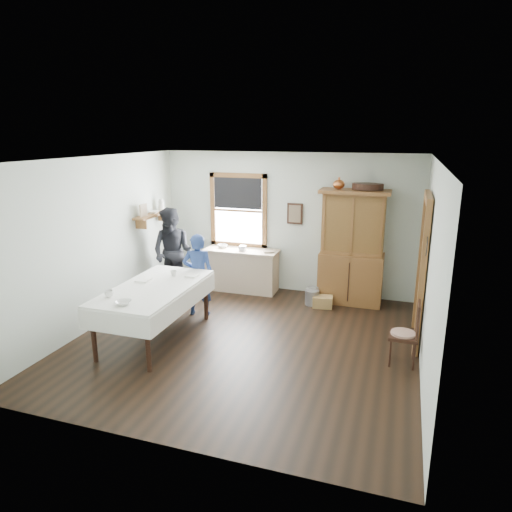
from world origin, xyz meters
name	(u,v)px	position (x,y,z in m)	size (l,w,h in m)	color
room	(244,255)	(0.00, 0.00, 1.35)	(5.01, 5.01, 2.70)	black
window	(238,206)	(-1.00, 2.46, 1.64)	(1.18, 0.07, 1.48)	white
doorway	(423,267)	(2.46, 0.85, 1.16)	(0.09, 1.14, 2.22)	#4D4537
wall_shelf	(153,213)	(-2.37, 1.54, 1.57)	(0.24, 1.00, 0.44)	brown
framed_picture	(295,214)	(0.15, 2.46, 1.55)	(0.30, 0.04, 0.40)	black
rug_beater	(427,237)	(2.45, 0.30, 1.72)	(0.27, 0.27, 0.01)	black
work_counter	(242,270)	(-0.84, 2.19, 0.42)	(1.45, 0.55, 0.83)	tan
china_hutch	(352,248)	(1.29, 2.17, 1.04)	(1.22, 0.58, 2.08)	brown
dining_table	(155,313)	(-1.32, -0.32, 0.42)	(1.10, 2.10, 0.84)	white
spindle_chair	(404,333)	(2.26, 0.03, 0.45)	(0.41, 0.41, 0.90)	black
pail	(312,297)	(0.66, 1.82, 0.14)	(0.26, 0.26, 0.28)	#97999F
wicker_basket	(323,302)	(0.87, 1.76, 0.10)	(0.35, 0.25, 0.21)	olive
woman_blue	(198,278)	(-1.11, 0.76, 0.66)	(0.48, 0.32, 1.32)	navy
figure_dark	(173,256)	(-1.98, 1.49, 0.79)	(0.77, 0.60, 1.58)	black
table_cup_a	(109,294)	(-1.67, -0.91, 0.89)	(0.12, 0.12, 0.09)	white
table_cup_b	(173,273)	(-1.28, 0.22, 0.89)	(0.10, 0.10, 0.09)	white
table_bowl	(123,303)	(-1.31, -1.11, 0.87)	(0.24, 0.24, 0.06)	white
counter_book	(263,251)	(-0.39, 2.16, 0.84)	(0.17, 0.23, 0.02)	brown
counter_bowl	(223,246)	(-1.25, 2.22, 0.86)	(0.20, 0.20, 0.06)	white
shelf_bowl	(154,212)	(-2.37, 1.55, 1.60)	(0.22, 0.22, 0.05)	white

